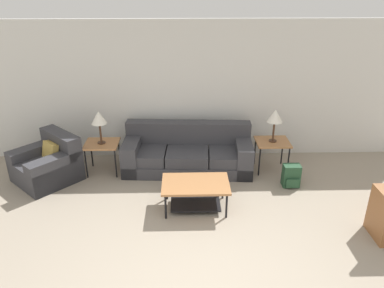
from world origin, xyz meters
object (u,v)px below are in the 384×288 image
at_px(side_table_left, 102,146).
at_px(coffee_table, 196,190).
at_px(side_table_right, 272,144).
at_px(table_lamp_right, 275,117).
at_px(armchair, 48,165).
at_px(backpack, 291,176).
at_px(couch, 188,154).
at_px(table_lamp_left, 99,118).

bearing_deg(side_table_left, coffee_table, -36.80).
distance_m(side_table_right, table_lamp_right, 0.52).
xyz_separation_m(coffee_table, table_lamp_right, (1.42, 1.22, 0.71)).
bearing_deg(side_table_left, side_table_right, 0.00).
bearing_deg(armchair, backpack, -4.72).
bearing_deg(couch, side_table_left, -176.45).
xyz_separation_m(couch, armchair, (-2.43, -0.35, -0.01)).
xyz_separation_m(armchair, side_table_left, (0.90, 0.25, 0.23)).
bearing_deg(coffee_table, table_lamp_right, 40.47).
bearing_deg(backpack, table_lamp_left, 169.61).
xyz_separation_m(armchair, table_lamp_right, (3.95, 0.25, 0.75)).
xyz_separation_m(side_table_left, table_lamp_right, (3.05, -0.00, 0.52)).
height_order(armchair, side_table_right, armchair).
height_order(table_lamp_right, backpack, table_lamp_right).
bearing_deg(side_table_left, armchair, -164.18).
bearing_deg(backpack, armchair, 175.28).
xyz_separation_m(side_table_right, table_lamp_left, (-3.05, -0.00, 0.52)).
relative_size(coffee_table, side_table_left, 1.70).
bearing_deg(table_lamp_right, side_table_right, 90.00).
height_order(table_lamp_left, backpack, table_lamp_left).
height_order(couch, coffee_table, couch).
relative_size(side_table_right, table_lamp_right, 1.00).
relative_size(side_table_right, table_lamp_left, 1.00).
distance_m(armchair, side_table_left, 0.96).
distance_m(couch, coffee_table, 1.31).
bearing_deg(side_table_right, side_table_left, 180.00).
height_order(couch, table_lamp_right, table_lamp_right).
bearing_deg(table_lamp_left, side_table_right, 0.00).
bearing_deg(backpack, side_table_left, 169.61).
bearing_deg(table_lamp_left, side_table_left, 108.43).
relative_size(couch, table_lamp_right, 3.96).
xyz_separation_m(coffee_table, table_lamp_left, (-1.62, 1.22, 0.71)).
xyz_separation_m(couch, coffee_table, (0.10, -1.31, 0.03)).
relative_size(armchair, coffee_table, 1.30).
height_order(side_table_left, table_lamp_left, table_lamp_left).
distance_m(side_table_right, table_lamp_left, 3.09).
relative_size(couch, table_lamp_left, 3.96).
distance_m(side_table_left, backpack, 3.34).
xyz_separation_m(side_table_left, table_lamp_left, (0.00, -0.00, 0.52)).
bearing_deg(backpack, couch, 158.24).
xyz_separation_m(coffee_table, backpack, (1.64, 0.62, -0.14)).
bearing_deg(armchair, table_lamp_left, 15.82).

